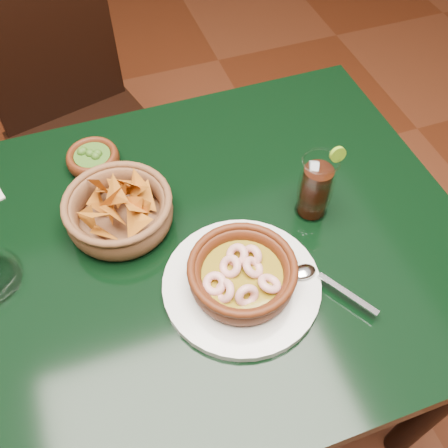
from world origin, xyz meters
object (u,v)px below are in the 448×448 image
object	(u,v)px
dining_table	(154,284)
shrimp_plate	(242,277)
dining_chair	(81,125)
chip_basket	(119,210)
cola_drink	(316,187)

from	to	relation	value
dining_table	shrimp_plate	distance (m)	0.22
dining_chair	shrimp_plate	xyz separation A→B (m)	(0.20, -0.82, 0.29)
dining_chair	shrimp_plate	size ratio (longest dim) A/B	2.72
chip_basket	dining_chair	bearing A→B (deg)	93.07
dining_table	chip_basket	bearing A→B (deg)	105.95
dining_chair	chip_basket	size ratio (longest dim) A/B	3.84
dining_table	dining_chair	xyz separation A→B (m)	(-0.06, 0.71, -0.16)
chip_basket	cola_drink	world-z (taller)	cola_drink
dining_table	chip_basket	distance (m)	0.17
dining_table	cola_drink	world-z (taller)	cola_drink
shrimp_plate	dining_chair	bearing A→B (deg)	103.51
dining_table	dining_chair	world-z (taller)	dining_chair
dining_chair	cola_drink	world-z (taller)	cola_drink
cola_drink	chip_basket	bearing A→B (deg)	165.17
shrimp_plate	cola_drink	size ratio (longest dim) A/B	2.10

